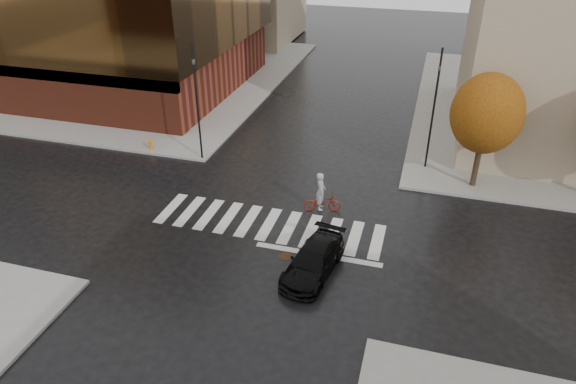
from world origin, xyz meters
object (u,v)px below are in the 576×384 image
(cyclist, at_px, (322,198))
(traffic_light_nw, at_px, (196,95))
(sedan, at_px, (313,261))
(traffic_light_ne, at_px, (435,102))
(fire_hydrant, at_px, (151,144))

(cyclist, bearing_deg, traffic_light_nw, 51.62)
(sedan, bearing_deg, cyclist, 107.80)
(traffic_light_ne, height_order, fire_hydrant, traffic_light_ne)
(traffic_light_ne, bearing_deg, cyclist, 47.84)
(cyclist, bearing_deg, traffic_light_ne, -52.04)
(sedan, xyz_separation_m, traffic_light_nw, (-9.37, 8.90, 3.64))
(cyclist, xyz_separation_m, traffic_light_ne, (5.00, 6.50, 3.48))
(cyclist, height_order, fire_hydrant, cyclist)
(sedan, xyz_separation_m, fire_hydrant, (-13.07, 9.10, -0.09))
(traffic_light_nw, bearing_deg, traffic_light_ne, 100.94)
(sedan, height_order, traffic_light_ne, traffic_light_ne)
(traffic_light_nw, distance_m, traffic_light_ne, 13.84)
(cyclist, height_order, traffic_light_ne, traffic_light_ne)
(sedan, relative_size, traffic_light_nw, 0.60)
(sedan, relative_size, fire_hydrant, 6.10)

